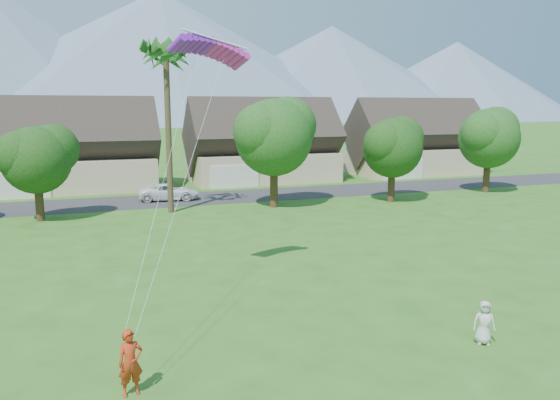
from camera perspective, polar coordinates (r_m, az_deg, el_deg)
name	(u,v)px	position (r m, az deg, el deg)	size (l,w,h in m)	color
ground	(402,392)	(16.41, 12.65, -18.96)	(500.00, 500.00, 0.00)	#2D6019
street	(185,199)	(47.37, -9.92, 0.09)	(90.00, 7.00, 0.01)	#2D2D30
kite_flyer	(130,363)	(16.02, -15.36, -16.07)	(0.68, 0.45, 1.88)	#B63214
watcher	(484,322)	(19.77, 20.56, -11.90)	(0.72, 0.47, 1.48)	silver
parked_car	(169,192)	(47.05, -11.53, 0.82)	(2.30, 4.99, 1.39)	white
mountain_ridge	(119,61)	(273.48, -16.46, 13.79)	(540.00, 240.00, 70.00)	slate
houses_row	(173,151)	(55.85, -11.15, 5.05)	(72.75, 8.19, 8.86)	beige
tree_row	(182,147)	(40.64, -10.21, 5.44)	(62.27, 6.67, 8.45)	#47301C
fan_palm	(166,50)	(41.17, -11.86, 15.08)	(3.00, 3.00, 13.80)	#4C3D26
parafoil_kite	(210,47)	(23.30, -7.37, 15.59)	(3.58, 1.51, 0.50)	purple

